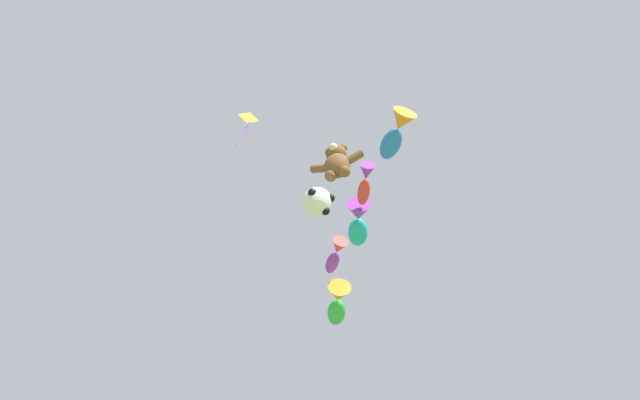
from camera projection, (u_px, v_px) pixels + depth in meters
The scene contains 8 objects.
teddy_bear_kite at pixel (337, 162), 12.75m from camera, with size 1.67×0.74×1.70m.
soccer_ball_kite at pixel (318, 202), 11.89m from camera, with size 0.94×0.94×0.87m.
fish_kite_cobalt at pixel (396, 133), 14.53m from camera, with size 1.73×1.92×0.85m.
fish_kite_crimson at pixel (365, 182), 15.84m from camera, with size 1.21×1.83×0.58m.
fish_kite_teal at pixel (358, 222), 17.16m from camera, with size 1.54×2.28×0.99m.
fish_kite_violet at pixel (335, 255), 18.74m from camera, with size 1.63×1.94×0.70m.
fish_kite_emerald at pixel (338, 303), 19.29m from camera, with size 1.86×2.63×1.04m.
diamond_kite at pixel (247, 122), 16.81m from camera, with size 0.65×0.57×2.81m.
Camera 1 is at (2.94, -2.58, 0.82)m, focal length 24.00 mm.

